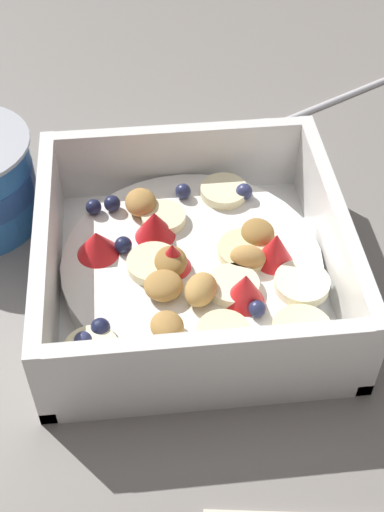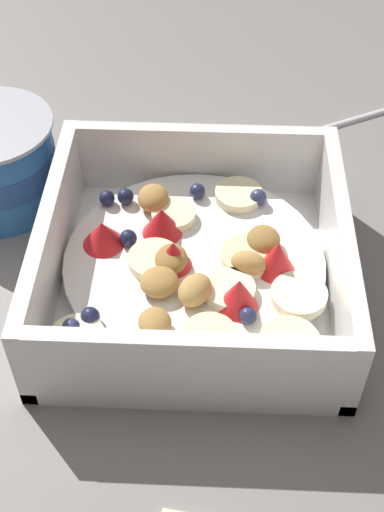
% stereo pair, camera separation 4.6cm
% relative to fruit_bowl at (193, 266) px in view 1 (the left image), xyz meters
% --- Properties ---
extents(ground_plane, '(2.40, 2.40, 0.00)m').
position_rel_fruit_bowl_xyz_m(ground_plane, '(0.00, -0.01, -0.02)').
color(ground_plane, gray).
extents(fruit_bowl, '(0.20, 0.20, 0.07)m').
position_rel_fruit_bowl_xyz_m(fruit_bowl, '(0.00, 0.00, 0.00)').
color(fruit_bowl, white).
rests_on(fruit_bowl, ground).
extents(spoon, '(0.10, 0.16, 0.01)m').
position_rel_fruit_bowl_xyz_m(spoon, '(0.19, -0.10, -0.02)').
color(spoon, silver).
rests_on(spoon, ground).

